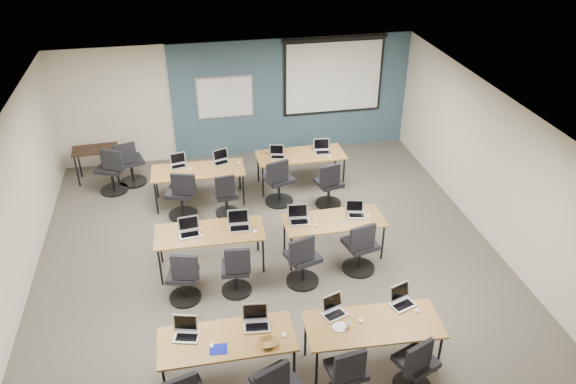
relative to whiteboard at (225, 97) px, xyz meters
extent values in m
cube|color=#6B6354|center=(0.30, -4.43, -1.45)|extent=(8.00, 9.00, 0.02)
cube|color=white|center=(0.30, -4.43, 1.25)|extent=(8.00, 9.00, 0.02)
cube|color=beige|center=(0.30, 0.07, -0.10)|extent=(8.00, 0.04, 2.70)
cube|color=beige|center=(-3.70, -4.43, -0.10)|extent=(0.04, 9.00, 2.70)
cube|color=beige|center=(4.30, -4.43, -0.10)|extent=(0.04, 9.00, 2.70)
cube|color=#3D5977|center=(1.55, 0.04, -0.10)|extent=(5.50, 0.04, 2.70)
cube|color=silver|center=(0.00, 0.00, 0.00)|extent=(1.28, 0.02, 0.98)
cube|color=white|center=(0.00, -0.01, 0.00)|extent=(1.20, 0.02, 0.90)
cube|color=black|center=(2.50, -0.02, 0.35)|extent=(2.32, 0.03, 1.82)
cube|color=white|center=(2.50, -0.03, 0.31)|extent=(2.20, 0.02, 1.62)
cylinder|color=black|center=(2.50, -0.03, 1.19)|extent=(2.40, 0.10, 0.10)
cube|color=#9F643F|center=(-0.70, -6.65, -0.73)|extent=(1.76, 0.74, 0.03)
cylinder|color=black|center=(0.13, -6.96, -1.10)|extent=(0.04, 0.04, 0.70)
cylinder|color=black|center=(-1.52, -6.35, -1.10)|extent=(0.04, 0.04, 0.70)
cylinder|color=black|center=(0.13, -6.35, -1.10)|extent=(0.04, 0.04, 0.70)
cube|color=brown|center=(1.24, -6.77, -0.73)|extent=(1.82, 0.76, 0.03)
cylinder|color=black|center=(0.39, -7.09, -1.10)|extent=(0.04, 0.04, 0.70)
cylinder|color=black|center=(2.09, -7.09, -1.10)|extent=(0.04, 0.04, 0.70)
cylinder|color=black|center=(0.39, -6.45, -1.10)|extent=(0.04, 0.04, 0.70)
cylinder|color=black|center=(2.09, -6.45, -1.10)|extent=(0.04, 0.04, 0.70)
cube|color=olive|center=(-0.73, -4.18, -0.73)|extent=(1.81, 0.75, 0.03)
cylinder|color=black|center=(-1.57, -4.50, -1.10)|extent=(0.04, 0.04, 0.70)
cylinder|color=black|center=(0.12, -4.50, -1.10)|extent=(0.04, 0.04, 0.70)
cylinder|color=black|center=(-1.57, -3.86, -1.10)|extent=(0.04, 0.04, 0.70)
cylinder|color=black|center=(0.12, -3.86, -1.10)|extent=(0.04, 0.04, 0.70)
cube|color=#9F6B3E|center=(1.39, -4.24, -0.73)|extent=(1.73, 0.72, 0.03)
cylinder|color=black|center=(0.59, -4.54, -1.10)|extent=(0.04, 0.04, 0.70)
cylinder|color=black|center=(2.20, -4.54, -1.10)|extent=(0.04, 0.04, 0.70)
cylinder|color=black|center=(0.59, -3.94, -1.10)|extent=(0.04, 0.04, 0.70)
cylinder|color=black|center=(2.20, -3.94, -1.10)|extent=(0.04, 0.04, 0.70)
cube|color=#9F6D2F|center=(-0.78, -1.97, -0.73)|extent=(1.83, 0.76, 0.03)
cylinder|color=black|center=(-1.64, -2.29, -1.10)|extent=(0.04, 0.04, 0.70)
cylinder|color=black|center=(0.07, -2.29, -1.10)|extent=(0.04, 0.04, 0.70)
cylinder|color=black|center=(-1.64, -1.64, -1.10)|extent=(0.04, 0.04, 0.70)
cylinder|color=black|center=(0.07, -1.64, -1.10)|extent=(0.04, 0.04, 0.70)
cube|color=#945F3A|center=(1.37, -1.71, -0.73)|extent=(1.84, 0.77, 0.03)
cylinder|color=black|center=(0.51, -2.03, -1.10)|extent=(0.04, 0.04, 0.70)
cylinder|color=black|center=(2.23, -2.03, -1.10)|extent=(0.04, 0.04, 0.70)
cylinder|color=black|center=(0.51, -1.39, -1.10)|extent=(0.04, 0.04, 0.70)
cylinder|color=black|center=(2.23, -1.39, -1.10)|extent=(0.04, 0.04, 0.70)
cube|color=silver|center=(-1.20, -6.53, -0.71)|extent=(0.32, 0.23, 0.02)
cube|color=black|center=(-1.20, -6.55, -0.70)|extent=(0.27, 0.14, 0.00)
cube|color=silver|center=(-1.20, -6.40, -0.59)|extent=(0.32, 0.06, 0.22)
cube|color=black|center=(-1.20, -6.41, -0.59)|extent=(0.28, 0.04, 0.18)
ellipsoid|color=white|center=(-0.90, -6.74, -0.71)|extent=(0.06, 0.09, 0.03)
cube|color=#B8B8B8|center=(-0.29, -6.52, -0.71)|extent=(0.35, 0.25, 0.02)
cube|color=black|center=(-0.29, -6.54, -0.70)|extent=(0.29, 0.15, 0.00)
cube|color=#B8B8B8|center=(-0.29, -6.39, -0.58)|extent=(0.35, 0.06, 0.24)
cube|color=black|center=(-0.29, -6.40, -0.58)|extent=(0.30, 0.05, 0.20)
ellipsoid|color=white|center=(0.04, -6.74, -0.71)|extent=(0.07, 0.10, 0.04)
cube|color=black|center=(-0.17, -7.32, -0.91)|extent=(0.50, 0.50, 0.08)
cube|color=black|center=(-0.26, -7.53, -0.63)|extent=(0.46, 0.06, 0.44)
cube|color=#A4A4B1|center=(0.78, -6.50, -0.71)|extent=(0.31, 0.23, 0.02)
cube|color=black|center=(0.78, -6.52, -0.70)|extent=(0.26, 0.13, 0.00)
cube|color=#A4A4B1|center=(0.78, -6.38, -0.59)|extent=(0.31, 0.06, 0.22)
cube|color=black|center=(0.78, -6.39, -0.59)|extent=(0.27, 0.04, 0.18)
ellipsoid|color=white|center=(1.09, -6.69, -0.71)|extent=(0.08, 0.11, 0.04)
cylinder|color=black|center=(0.73, -7.25, -1.22)|extent=(0.06, 0.06, 0.45)
cube|color=black|center=(0.73, -7.25, -0.96)|extent=(0.45, 0.45, 0.08)
cube|color=black|center=(0.71, -7.45, -0.68)|extent=(0.41, 0.06, 0.44)
cube|color=#A7A7AA|center=(1.75, -6.50, -0.71)|extent=(0.33, 0.24, 0.02)
cube|color=black|center=(1.75, -6.52, -0.70)|extent=(0.28, 0.14, 0.00)
cube|color=#A7A7AA|center=(1.75, -6.37, -0.58)|extent=(0.33, 0.06, 0.23)
cube|color=black|center=(1.75, -6.38, -0.58)|extent=(0.29, 0.04, 0.19)
ellipsoid|color=white|center=(1.90, -6.65, -0.71)|extent=(0.07, 0.10, 0.03)
cylinder|color=black|center=(1.65, -7.29, -1.22)|extent=(0.06, 0.06, 0.46)
cube|color=black|center=(1.65, -7.29, -0.95)|extent=(0.46, 0.46, 0.08)
cube|color=black|center=(1.57, -7.48, -0.67)|extent=(0.42, 0.06, 0.44)
cube|color=silver|center=(-1.05, -4.21, -0.71)|extent=(0.34, 0.25, 0.02)
cube|color=black|center=(-1.05, -4.23, -0.70)|extent=(0.29, 0.15, 0.00)
cube|color=silver|center=(-1.05, -4.08, -0.58)|extent=(0.34, 0.06, 0.24)
cube|color=black|center=(-1.05, -4.09, -0.58)|extent=(0.30, 0.04, 0.19)
ellipsoid|color=white|center=(-0.85, -4.29, -0.71)|extent=(0.07, 0.10, 0.03)
cylinder|color=black|center=(-1.21, -4.92, -1.42)|extent=(0.51, 0.51, 0.05)
cylinder|color=black|center=(-1.21, -4.92, -1.23)|extent=(0.06, 0.06, 0.45)
cube|color=black|center=(-1.21, -4.92, -0.96)|extent=(0.45, 0.45, 0.08)
cube|color=black|center=(-1.16, -5.12, -0.68)|extent=(0.41, 0.06, 0.44)
cube|color=silver|center=(-0.22, -4.19, -0.71)|extent=(0.36, 0.26, 0.02)
cube|color=black|center=(-0.22, -4.21, -0.70)|extent=(0.31, 0.15, 0.00)
cube|color=silver|center=(-0.22, -4.05, -0.57)|extent=(0.36, 0.07, 0.25)
cube|color=black|center=(-0.22, -4.06, -0.57)|extent=(0.32, 0.05, 0.20)
ellipsoid|color=white|center=(0.02, -4.33, -0.71)|extent=(0.09, 0.12, 0.04)
cylinder|color=black|center=(-0.39, -4.90, -1.42)|extent=(0.49, 0.49, 0.05)
cylinder|color=black|center=(-0.39, -4.90, -1.23)|extent=(0.06, 0.06, 0.43)
cube|color=black|center=(-0.39, -4.90, -0.98)|extent=(0.43, 0.43, 0.08)
cube|color=black|center=(-0.37, -5.10, -0.70)|extent=(0.40, 0.06, 0.44)
cube|color=silver|center=(0.80, -4.20, -0.71)|extent=(0.35, 0.25, 0.02)
cube|color=black|center=(0.80, -4.22, -0.70)|extent=(0.30, 0.15, 0.00)
cube|color=silver|center=(0.80, -4.07, -0.58)|extent=(0.35, 0.06, 0.24)
cube|color=black|center=(0.80, -4.07, -0.58)|extent=(0.31, 0.05, 0.20)
ellipsoid|color=white|center=(1.05, -4.35, -0.71)|extent=(0.08, 0.11, 0.03)
cylinder|color=black|center=(0.71, -4.88, -1.42)|extent=(0.54, 0.54, 0.05)
cylinder|color=black|center=(0.71, -4.88, -1.21)|extent=(0.06, 0.06, 0.48)
cube|color=black|center=(0.71, -4.88, -0.93)|extent=(0.48, 0.48, 0.08)
cube|color=black|center=(0.64, -5.09, -0.65)|extent=(0.44, 0.06, 0.44)
cube|color=#A9A9B4|center=(1.80, -4.20, -0.71)|extent=(0.30, 0.22, 0.02)
cube|color=black|center=(1.80, -4.22, -0.70)|extent=(0.26, 0.13, 0.00)
cube|color=#A9A9B4|center=(1.80, -4.08, -0.59)|extent=(0.30, 0.06, 0.21)
cube|color=black|center=(1.80, -4.09, -0.59)|extent=(0.27, 0.04, 0.17)
ellipsoid|color=white|center=(2.01, -4.25, -0.71)|extent=(0.07, 0.10, 0.03)
cylinder|color=black|center=(1.72, -4.74, -1.42)|extent=(0.56, 0.56, 0.05)
cylinder|color=black|center=(1.72, -4.74, -1.20)|extent=(0.06, 0.06, 0.49)
cube|color=black|center=(1.72, -4.74, -0.92)|extent=(0.49, 0.49, 0.08)
cube|color=black|center=(1.67, -4.96, -0.64)|extent=(0.45, 0.06, 0.44)
cube|color=#ACACAD|center=(-1.15, -1.76, -0.71)|extent=(0.32, 0.23, 0.02)
cube|color=black|center=(-1.15, -1.78, -0.70)|extent=(0.27, 0.13, 0.00)
cube|color=#ACACAD|center=(-1.15, -1.64, -0.59)|extent=(0.32, 0.06, 0.22)
cube|color=black|center=(-1.15, -1.65, -0.59)|extent=(0.28, 0.04, 0.18)
ellipsoid|color=white|center=(-0.93, -1.92, -0.71)|extent=(0.08, 0.11, 0.03)
cylinder|color=black|center=(-1.15, -2.45, -1.42)|extent=(0.57, 0.57, 0.05)
cylinder|color=black|center=(-1.15, -2.45, -1.20)|extent=(0.06, 0.06, 0.50)
cube|color=black|center=(-1.15, -2.45, -0.91)|extent=(0.50, 0.50, 0.08)
cube|color=black|center=(-1.09, -2.67, -0.63)|extent=(0.46, 0.06, 0.44)
cube|color=#AAAAB3|center=(-0.29, -1.77, -0.71)|extent=(0.32, 0.23, 0.02)
cube|color=black|center=(-0.29, -1.79, -0.70)|extent=(0.27, 0.14, 0.00)
cube|color=#AAAAB3|center=(-0.29, -1.64, -0.59)|extent=(0.32, 0.06, 0.22)
cube|color=black|center=(-0.29, -1.65, -0.59)|extent=(0.28, 0.04, 0.18)
ellipsoid|color=white|center=(0.05, -1.85, -0.71)|extent=(0.07, 0.10, 0.03)
cylinder|color=black|center=(-0.30, -2.55, -1.42)|extent=(0.46, 0.46, 0.05)
cylinder|color=black|center=(-0.30, -2.55, -1.25)|extent=(0.06, 0.06, 0.41)
cube|color=black|center=(-0.30, -2.55, -1.00)|extent=(0.41, 0.41, 0.08)
cube|color=black|center=(-0.32, -2.73, -0.72)|extent=(0.37, 0.06, 0.44)
cube|color=silver|center=(0.87, -1.75, -0.71)|extent=(0.30, 0.22, 0.02)
cube|color=black|center=(0.87, -1.77, -0.70)|extent=(0.25, 0.13, 0.00)
cube|color=silver|center=(0.87, -1.63, -0.59)|extent=(0.30, 0.06, 0.21)
cube|color=black|center=(0.87, -1.64, -0.59)|extent=(0.26, 0.04, 0.17)
ellipsoid|color=white|center=(1.16, -1.97, -0.71)|extent=(0.08, 0.10, 0.03)
cylinder|color=black|center=(0.79, -2.32, -1.42)|extent=(0.57, 0.57, 0.05)
cylinder|color=black|center=(0.79, -2.32, -1.20)|extent=(0.06, 0.06, 0.51)
cube|color=black|center=(0.79, -2.32, -0.90)|extent=(0.51, 0.51, 0.08)
cube|color=black|center=(0.72, -2.54, -0.62)|extent=(0.46, 0.06, 0.44)
cube|color=#A7A8AC|center=(1.85, -1.73, -0.71)|extent=(0.34, 0.25, 0.02)
cube|color=black|center=(1.85, -1.75, -0.70)|extent=(0.29, 0.15, 0.00)
cube|color=#A7A8AC|center=(1.85, -1.59, -0.58)|extent=(0.34, 0.06, 0.24)
cube|color=black|center=(1.85, -1.60, -0.58)|extent=(0.30, 0.05, 0.19)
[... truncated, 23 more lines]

